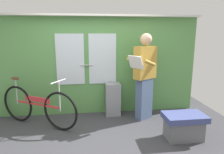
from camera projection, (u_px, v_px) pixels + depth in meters
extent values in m
cube|color=#38383D|center=(100.00, 140.00, 3.56)|extent=(5.58, 4.18, 0.04)
cube|color=#56934C|center=(96.00, 66.00, 4.58)|extent=(4.58, 0.08, 2.14)
cube|color=silver|center=(70.00, 60.00, 4.42)|extent=(0.60, 0.02, 1.10)
cube|color=silver|center=(103.00, 59.00, 4.51)|extent=(0.60, 0.02, 1.10)
cylinder|color=#B2B2B7|center=(87.00, 65.00, 4.48)|extent=(0.28, 0.02, 0.02)
cube|color=silver|center=(95.00, 15.00, 4.25)|extent=(4.58, 0.28, 0.04)
torus|color=black|center=(60.00, 111.00, 3.82)|extent=(0.67, 0.42, 0.75)
torus|color=black|center=(18.00, 104.00, 4.23)|extent=(0.67, 0.42, 0.75)
cube|color=red|center=(38.00, 104.00, 4.01)|extent=(0.89, 0.54, 0.03)
cube|color=red|center=(37.00, 99.00, 3.99)|extent=(0.52, 0.32, 0.10)
cylinder|color=#B7B7BC|center=(17.00, 91.00, 4.18)|extent=(0.02, 0.02, 0.54)
ellipsoid|color=brown|center=(15.00, 78.00, 4.12)|extent=(0.22, 0.18, 0.06)
cylinder|color=#B7B7BC|center=(59.00, 96.00, 3.76)|extent=(0.02, 0.02, 0.58)
cylinder|color=#B7B7BC|center=(59.00, 81.00, 3.70)|extent=(0.24, 0.39, 0.02)
cube|color=slate|center=(144.00, 99.00, 4.36)|extent=(0.39, 0.34, 0.88)
cube|color=#B78C33|center=(145.00, 63.00, 4.19)|extent=(0.53, 0.43, 0.66)
sphere|color=tan|center=(146.00, 39.00, 4.09)|extent=(0.24, 0.24, 0.24)
cube|color=silver|center=(136.00, 62.00, 4.01)|extent=(0.27, 0.35, 0.26)
cylinder|color=#B78C33|center=(149.00, 63.00, 3.93)|extent=(0.30, 0.22, 0.17)
cylinder|color=#B78C33|center=(133.00, 60.00, 4.27)|extent=(0.30, 0.22, 0.17)
cube|color=gray|center=(113.00, 99.00, 4.56)|extent=(0.32, 0.28, 0.73)
cube|color=#3D477F|center=(185.00, 117.00, 3.50)|extent=(0.70, 0.44, 0.10)
cube|color=slate|center=(184.00, 129.00, 3.55)|extent=(0.60, 0.36, 0.35)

